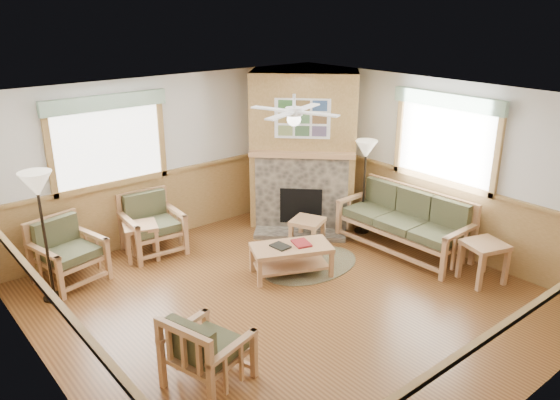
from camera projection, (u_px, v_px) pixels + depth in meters
floor at (290, 301)px, 7.35m from camera, size 6.00×6.00×0.01m
ceiling at (292, 100)px, 6.42m from camera, size 6.00×6.00×0.01m
wall_back at (173, 157)px, 9.06m from camera, size 6.00×0.02×2.70m
wall_front at (517, 301)px, 4.71m from camera, size 6.00×0.02×2.70m
wall_left at (47, 279)px, 5.09m from camera, size 0.02×6.00×2.70m
wall_right at (434, 164)px, 8.68m from camera, size 0.02×6.00×2.70m
wainscot at (290, 264)px, 7.16m from camera, size 6.00×6.00×1.10m
fireplace at (303, 149)px, 9.59m from camera, size 3.11×3.11×2.70m
window_back at (103, 93)px, 7.97m from camera, size 1.90×0.16×1.50m
window_right at (451, 91)px, 8.10m from camera, size 0.16×1.90×1.50m
ceiling_fan at (294, 97)px, 6.83m from camera, size 1.59×1.59×0.36m
sofa at (403, 222)px, 8.66m from camera, size 2.13×0.93×0.97m
armchair_back_left at (68, 252)px, 7.70m from camera, size 0.98×0.98×0.92m
armchair_back_right at (152, 224)px, 8.62m from camera, size 0.91×0.91×0.94m
armchair_left at (208, 348)px, 5.64m from camera, size 0.91×0.91×0.83m
coffee_table at (291, 260)px, 7.97m from camera, size 1.28×1.00×0.46m
end_table_chairs at (141, 241)px, 8.48m from camera, size 0.63×0.62×0.56m
end_table_sofa at (483, 262)px, 7.75m from camera, size 0.67×0.65×0.60m
footstool at (307, 231)px, 9.01m from camera, size 0.65×0.65×0.43m
braided_rug at (310, 265)px, 8.33m from camera, size 1.73×1.73×0.01m
floor_lamp_left at (45, 237)px, 7.09m from camera, size 0.45×0.45×1.80m
floor_lamp_right at (364, 187)px, 9.28m from camera, size 0.48×0.48×1.64m
book_red at (301, 242)px, 7.94m from camera, size 0.30×0.35×0.03m
book_dark at (280, 245)px, 7.85m from camera, size 0.22×0.29×0.03m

